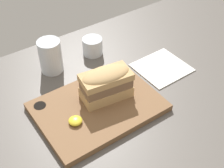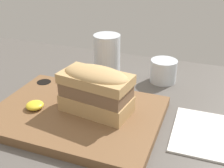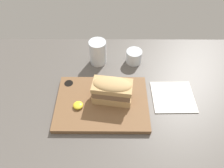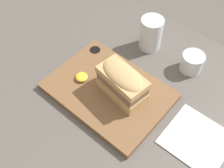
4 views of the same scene
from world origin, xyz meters
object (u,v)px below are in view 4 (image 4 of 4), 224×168
(water_glass, at_px, (151,35))
(wine_glass, at_px, (192,63))
(sandwich, at_px, (122,82))
(napkin, at_px, (197,139))
(serving_board, at_px, (108,91))

(water_glass, xyz_separation_m, wine_glass, (0.16, 0.00, -0.02))
(sandwich, bearing_deg, water_glass, 105.92)
(sandwich, xyz_separation_m, napkin, (0.25, 0.02, -0.07))
(wine_glass, bearing_deg, water_glass, -179.36)
(napkin, bearing_deg, serving_board, -172.40)
(water_glass, height_order, napkin, water_glass)
(water_glass, height_order, wine_glass, water_glass)
(napkin, bearing_deg, water_glass, 146.45)
(sandwich, relative_size, napkin, 0.92)
(serving_board, height_order, wine_glass, wine_glass)
(sandwich, distance_m, water_glass, 0.24)
(wine_glass, distance_m, napkin, 0.26)
(serving_board, height_order, water_glass, water_glass)
(water_glass, bearing_deg, napkin, -33.55)
(water_glass, bearing_deg, serving_board, -84.18)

